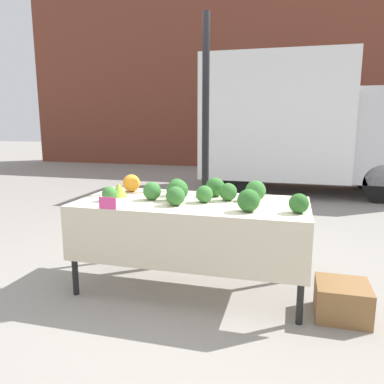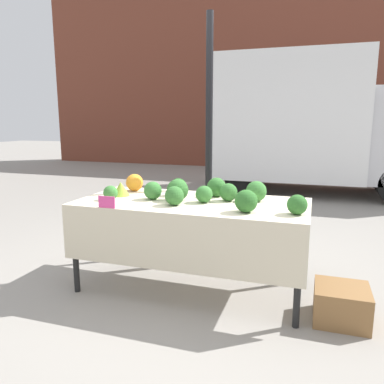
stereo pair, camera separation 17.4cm
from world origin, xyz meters
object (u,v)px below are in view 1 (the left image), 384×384
Objects in this scene: parked_truck at (300,123)px; orange_cauliflower at (131,183)px; price_sign at (107,203)px; produce_crate at (342,300)px.

parked_truck is 24.97× the size of orange_cauliflower.
parked_truck is 5.70m from price_sign.
orange_cauliflower is 0.74m from price_sign.
produce_crate is at bearing 7.55° from price_sign.
price_sign reaches higher than produce_crate.
price_sign is (-1.50, -5.46, -0.59)m from parked_truck.
orange_cauliflower reaches higher than price_sign.
parked_truck is at bearing 71.07° from orange_cauliflower.
orange_cauliflower is (-1.62, -4.73, -0.55)m from parked_truck.
price_sign is 1.93m from produce_crate.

